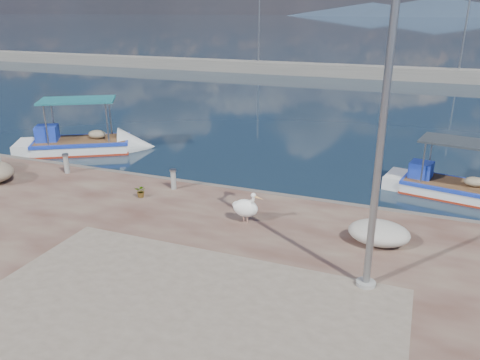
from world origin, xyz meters
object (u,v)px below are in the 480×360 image
lamp_post (380,146)px  bollard_near (173,178)px  pelican (246,208)px  boat_right (453,191)px  boat_left (81,147)px

lamp_post → bollard_near: size_ratio=9.67×
pelican → bollard_near: pelican is taller
pelican → lamp_post: lamp_post is taller
boat_right → bollard_near: boat_right is taller
pelican → boat_right: bearing=58.0°
boat_right → pelican: 8.41m
boat_left → pelican: (10.64, -5.62, 0.73)m
lamp_post → bollard_near: bearing=151.8°
pelican → bollard_near: 3.73m
boat_left → boat_right: (16.55, 0.31, -0.04)m
boat_right → lamp_post: size_ratio=0.75×
pelican → lamp_post: (3.76, -2.17, 2.83)m
boat_right → bollard_near: (-9.26, -4.28, 0.70)m
boat_right → lamp_post: lamp_post is taller
lamp_post → pelican: bearing=150.1°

